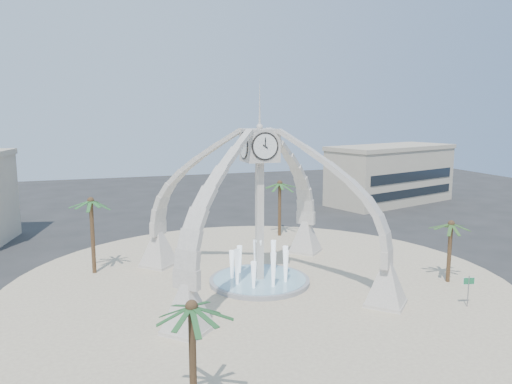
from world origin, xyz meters
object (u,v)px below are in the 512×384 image
object	(u,v)px
palm_east	(451,225)
palm_south	(192,308)
palm_west	(91,202)
clock_tower	(260,204)
palm_north	(280,184)
fountain	(259,280)
street_sign	(469,285)

from	to	relation	value
palm_east	palm_south	world-z (taller)	palm_south
palm_west	palm_south	xyz separation A→B (m)	(4.15, -22.67, -0.95)
clock_tower	palm_north	size ratio (longest dim) A/B	2.72
palm_east	clock_tower	bearing A→B (deg)	163.22
palm_east	palm_north	size ratio (longest dim) A/B	0.83
clock_tower	fountain	distance (m)	6.20
street_sign	palm_north	bearing A→B (deg)	114.66
palm_east	palm_west	world-z (taller)	palm_west
fountain	street_sign	world-z (taller)	fountain
palm_south	street_sign	size ratio (longest dim) A/B	2.58
palm_south	clock_tower	bearing A→B (deg)	62.20
fountain	palm_west	size ratio (longest dim) A/B	1.15
fountain	palm_east	world-z (taller)	palm_east
palm_east	street_sign	distance (m)	6.12
palm_north	street_sign	bearing A→B (deg)	-76.90
fountain	palm_west	xyz separation A→B (m)	(-12.54, 6.75, 5.89)
fountain	palm_west	world-z (taller)	palm_west
clock_tower	palm_east	size ratio (longest dim) A/B	3.28
palm_north	fountain	bearing A→B (deg)	-116.52
palm_west	palm_north	distance (m)	20.79
palm_west	fountain	bearing A→B (deg)	-28.29
palm_north	street_sign	distance (m)	24.09
fountain	palm_south	distance (m)	18.66
clock_tower	palm_west	bearing A→B (deg)	151.71
clock_tower	street_sign	world-z (taller)	clock_tower
palm_west	street_sign	xyz separation A→B (m)	(24.88, -15.92, -4.52)
fountain	palm_west	bearing A→B (deg)	151.71
fountain	palm_west	distance (m)	15.41
palm_east	palm_south	bearing A→B (deg)	-153.29
palm_north	palm_south	size ratio (longest dim) A/B	1.10
palm_north	street_sign	xyz separation A→B (m)	(5.38, -23.11, -4.15)
fountain	palm_east	size ratio (longest dim) A/B	1.46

